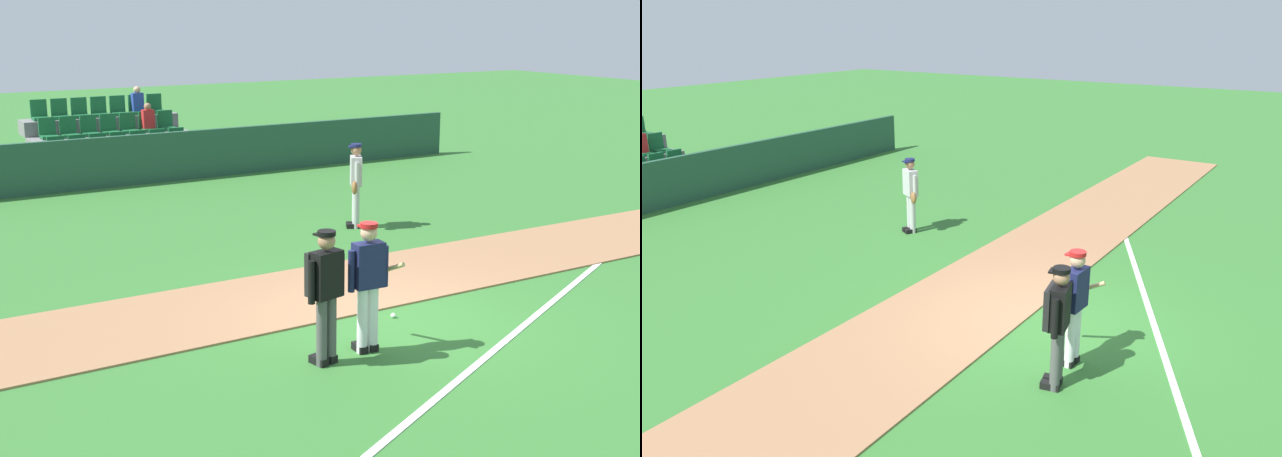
% 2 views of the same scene
% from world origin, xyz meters
% --- Properties ---
extents(ground_plane, '(80.00, 80.00, 0.00)m').
position_xyz_m(ground_plane, '(0.00, 0.00, 0.00)').
color(ground_plane, '#33702D').
extents(infield_dirt_path, '(28.00, 2.43, 0.03)m').
position_xyz_m(infield_dirt_path, '(0.00, 1.60, 0.01)').
color(infield_dirt_path, '#9E704C').
rests_on(infield_dirt_path, ground).
extents(foul_line_chalk, '(10.87, 5.27, 0.01)m').
position_xyz_m(foul_line_chalk, '(3.00, -0.50, 0.01)').
color(foul_line_chalk, white).
rests_on(foul_line_chalk, ground).
extents(dugout_fence, '(20.00, 0.16, 1.30)m').
position_xyz_m(dugout_fence, '(0.00, 11.49, 0.65)').
color(dugout_fence, '#234C38').
rests_on(dugout_fence, ground).
extents(batter_navy_jersey, '(0.67, 0.79, 1.76)m').
position_xyz_m(batter_navy_jersey, '(-0.87, -0.81, 0.97)').
color(batter_navy_jersey, white).
rests_on(batter_navy_jersey, ground).
extents(umpire_home_plate, '(0.58, 0.36, 1.76)m').
position_xyz_m(umpire_home_plate, '(-1.55, -0.86, 1.00)').
color(umpire_home_plate, '#4C4C4C').
rests_on(umpire_home_plate, ground).
extents(runner_grey_jersey, '(0.46, 0.60, 1.76)m').
position_xyz_m(runner_grey_jersey, '(2.56, 4.80, 0.96)').
color(runner_grey_jersey, '#B2B2B2').
rests_on(runner_grey_jersey, ground).
extents(baseball, '(0.07, 0.07, 0.07)m').
position_xyz_m(baseball, '(0.16, 0.04, 0.04)').
color(baseball, white).
rests_on(baseball, ground).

